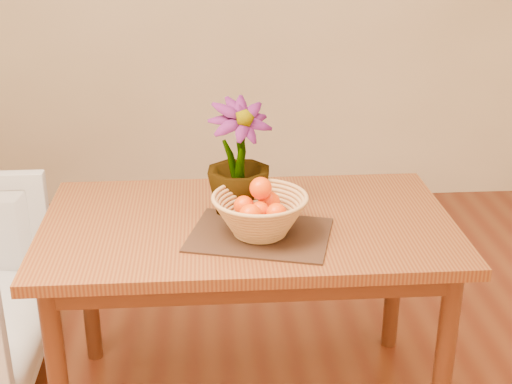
{
  "coord_description": "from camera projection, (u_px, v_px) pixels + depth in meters",
  "views": [
    {
      "loc": [
        -0.13,
        -1.9,
        1.77
      ],
      "look_at": [
        0.02,
        0.18,
        0.9
      ],
      "focal_mm": 50.0,
      "sensor_mm": 36.0,
      "label": 1
    }
  ],
  "objects": [
    {
      "name": "wicker_basket",
      "position": [
        260.0,
        216.0,
        2.29
      ],
      "size": [
        0.31,
        0.31,
        0.13
      ],
      "color": "tan",
      "rests_on": "placemat"
    },
    {
      "name": "potted_plant",
      "position": [
        239.0,
        159.0,
        2.41
      ],
      "size": [
        0.29,
        0.29,
        0.4
      ],
      "primitive_type": "imported",
      "rotation": [
        0.0,
        0.0,
        0.41
      ],
      "color": "#123F12",
      "rests_on": "table"
    },
    {
      "name": "orange_pile",
      "position": [
        260.0,
        205.0,
        2.28
      ],
      "size": [
        0.17,
        0.17,
        0.13
      ],
      "rotation": [
        0.0,
        0.0,
        0.36
      ],
      "color": "#FB4704",
      "rests_on": "wicker_basket"
    },
    {
      "name": "placemat",
      "position": [
        260.0,
        235.0,
        2.32
      ],
      "size": [
        0.52,
        0.44,
        0.01
      ],
      "primitive_type": "cube",
      "rotation": [
        0.0,
        0.0,
        -0.27
      ],
      "color": "#331A12",
      "rests_on": "table"
    },
    {
      "name": "table",
      "position": [
        248.0,
        243.0,
        2.46
      ],
      "size": [
        1.4,
        0.8,
        0.75
      ],
      "color": "brown",
      "rests_on": "floor"
    }
  ]
}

